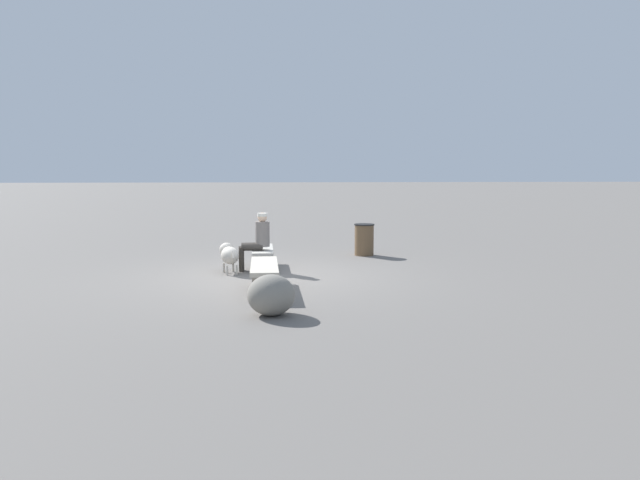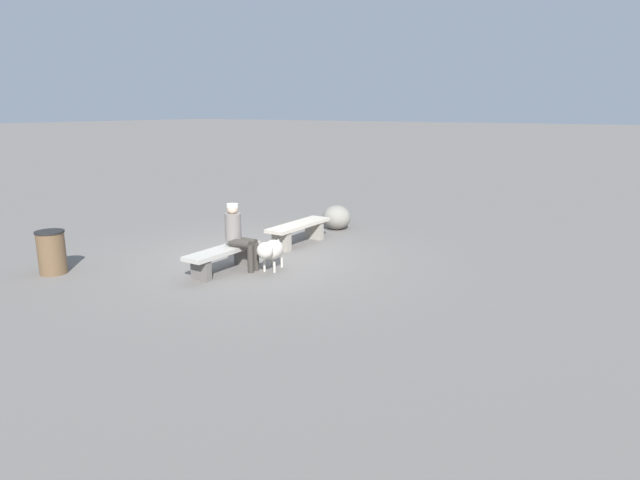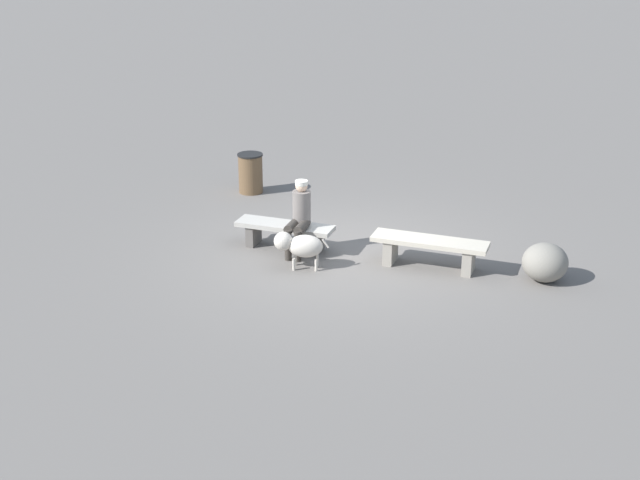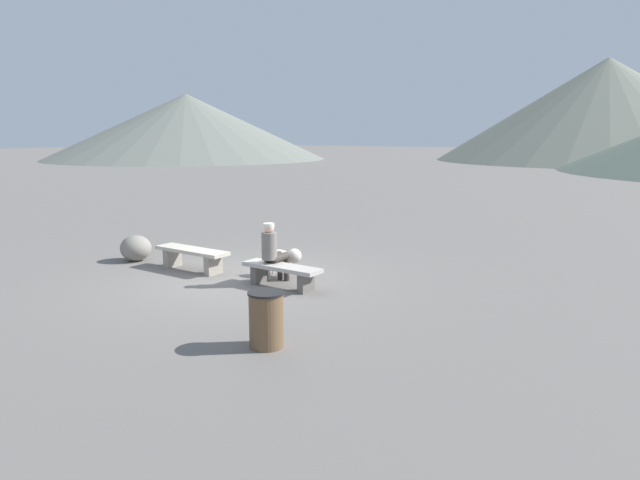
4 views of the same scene
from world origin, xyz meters
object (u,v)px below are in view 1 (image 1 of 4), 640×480
(bench_right, at_px, (263,254))
(seated_person, at_px, (257,238))
(dog, at_px, (229,254))
(trash_bin, at_px, (364,240))
(boulder, at_px, (271,295))
(bench_left, at_px, (264,272))

(bench_right, relative_size, seated_person, 1.34)
(bench_right, xyz_separation_m, seated_person, (-0.30, 0.11, 0.36))
(bench_right, distance_m, seated_person, 0.48)
(dog, bearing_deg, seated_person, -83.65)
(seated_person, relative_size, dog, 1.43)
(seated_person, distance_m, trash_bin, 3.27)
(trash_bin, bearing_deg, boulder, 158.08)
(boulder, bearing_deg, seated_person, 3.48)
(seated_person, bearing_deg, boulder, -178.43)
(trash_bin, bearing_deg, bench_right, 124.63)
(seated_person, relative_size, trash_bin, 1.56)
(bench_left, height_order, trash_bin, trash_bin)
(dog, distance_m, trash_bin, 3.84)
(seated_person, bearing_deg, dog, 109.00)
(dog, bearing_deg, bench_left, -173.98)
(bench_right, bearing_deg, boulder, -178.55)
(bench_right, xyz_separation_m, dog, (-0.51, 0.67, 0.08))
(dog, xyz_separation_m, boulder, (-3.60, -0.80, -0.09))
(bench_left, xyz_separation_m, seated_person, (2.09, 0.14, 0.34))
(dog, height_order, trash_bin, trash_bin)
(bench_left, bearing_deg, dog, 20.34)
(seated_person, height_order, boulder, seated_person)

